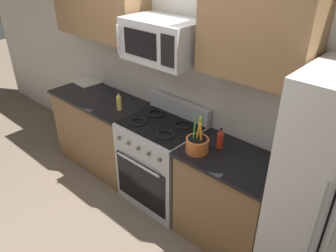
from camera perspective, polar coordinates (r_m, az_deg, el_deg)
ground_plane at (r=3.45m, az=-8.81°, el=-17.21°), size 16.00×16.00×0.00m
wall_back at (r=3.31m, az=3.08°, el=8.33°), size 8.00×0.10×2.60m
counter_left at (r=4.11m, az=-11.33°, el=-0.85°), size 1.21×0.60×0.91m
range_oven at (r=3.46m, az=-1.18°, el=-6.20°), size 0.76×0.64×1.09m
counter_right at (r=3.08m, az=10.26°, el=-12.37°), size 0.86×0.60×0.91m
microwave at (r=2.93m, az=-1.08°, el=14.54°), size 0.69×0.44×0.36m
upper_cabinets_right at (r=2.50m, az=15.47°, el=16.64°), size 0.85×0.34×0.80m
utensil_crock at (r=2.81m, az=5.06°, el=-3.16°), size 0.20×0.20×0.34m
cutting_board at (r=4.36m, az=-13.86°, el=7.43°), size 0.33×0.30×0.02m
bottle_hot_sauce at (r=2.88m, az=8.99°, el=-2.18°), size 0.06×0.06×0.19m
bottle_oil at (r=3.52m, az=-8.44°, el=4.17°), size 0.05×0.05×0.20m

